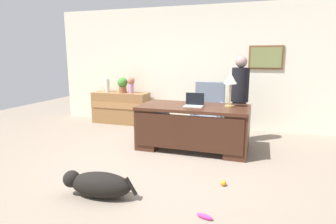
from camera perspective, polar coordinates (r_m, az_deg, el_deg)
ground_plane at (r=4.40m, az=-1.71°, el=-10.32°), size 12.00×12.00×0.00m
back_wall at (r=6.60m, az=6.13°, el=8.87°), size 7.00×0.16×2.70m
desk at (r=4.98m, az=5.03°, el=-2.75°), size 1.88×0.94×0.76m
credenza at (r=7.00m, az=-9.37°, el=0.86°), size 1.35×0.50×0.75m
armchair at (r=5.90m, az=8.02°, el=0.05°), size 0.60×0.59×1.08m
person_standing at (r=5.49m, az=14.11°, el=2.63°), size 0.32×0.32×1.61m
dog_lying at (r=3.50m, az=-13.86°, el=-13.85°), size 0.91×0.38×0.30m
laptop at (r=4.89m, az=5.24°, el=1.80°), size 0.32×0.22×0.22m
desk_lamp at (r=4.88m, az=12.37°, el=6.18°), size 0.22×0.22×0.57m
vase_with_flowers at (r=6.80m, az=-7.39°, el=5.60°), size 0.17×0.17×0.37m
vase_empty at (r=7.10m, az=-12.04°, el=5.22°), size 0.11×0.11×0.32m
potted_plant at (r=6.90m, az=-9.07°, el=5.49°), size 0.24×0.24×0.36m
dog_toy_ball at (r=3.77m, az=11.00°, el=-13.76°), size 0.07×0.07×0.07m
dog_toy_bone at (r=3.08m, az=7.34°, el=-19.99°), size 0.18×0.09×0.05m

